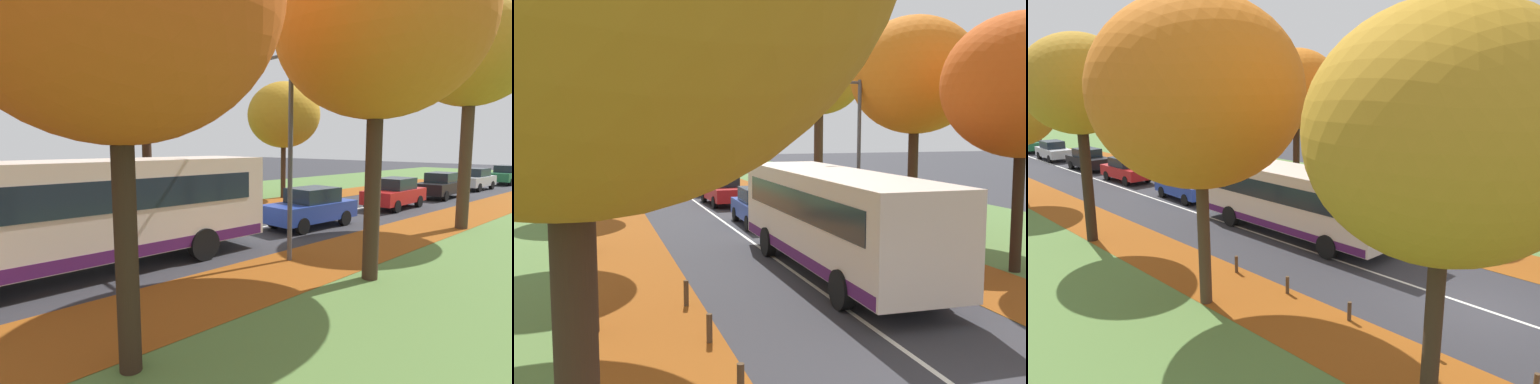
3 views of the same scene
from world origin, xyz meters
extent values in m
plane|color=#2D2D33|center=(0.00, 0.00, 0.00)|extent=(160.00, 160.00, 0.00)
cube|color=#8C4714|center=(-4.60, 14.00, 0.01)|extent=(2.80, 60.00, 0.00)
cube|color=#517538|center=(9.20, 20.00, 0.00)|extent=(12.00, 90.00, 0.01)
cube|color=#8C4714|center=(4.60, 14.00, 0.01)|extent=(2.80, 60.00, 0.00)
cube|color=silver|center=(0.00, 20.00, 0.00)|extent=(0.12, 80.00, 0.01)
cylinder|color=#382619|center=(-5.86, -1.46, 1.99)|extent=(0.36, 0.36, 3.98)
ellipsoid|color=#B27F1E|center=(-5.86, -1.46, 5.96)|extent=(5.28, 5.28, 4.75)
cylinder|color=#422D1E|center=(-5.80, 6.33, 2.10)|extent=(0.38, 0.38, 4.20)
ellipsoid|color=orange|center=(-5.80, 6.33, 6.52)|extent=(6.19, 6.19, 5.57)
cylinder|color=black|center=(-5.79, 14.80, 2.48)|extent=(0.45, 0.45, 4.96)
ellipsoid|color=#B27F1E|center=(-5.79, 14.80, 6.66)|extent=(4.53, 4.53, 4.08)
cylinder|color=black|center=(6.28, 8.15, 1.86)|extent=(0.34, 0.34, 3.72)
ellipsoid|color=#C64C14|center=(6.28, 8.15, 5.47)|extent=(4.65, 4.65, 4.18)
cylinder|color=#382619|center=(6.48, 14.47, 2.19)|extent=(0.39, 0.39, 4.37)
ellipsoid|color=orange|center=(6.48, 14.47, 6.26)|extent=(5.03, 5.03, 4.53)
cylinder|color=#422D1E|center=(5.70, 22.62, 2.61)|extent=(0.47, 0.47, 5.22)
ellipsoid|color=#B27F1E|center=(5.70, 22.62, 6.97)|extent=(4.67, 4.67, 4.20)
cylinder|color=#4C3823|center=(-3.50, -0.16, 0.31)|extent=(0.12, 0.12, 0.62)
cylinder|color=#4C3823|center=(-3.53, 2.42, 0.29)|extent=(0.12, 0.12, 0.59)
cylinder|color=#4C3823|center=(-3.52, 5.00, 0.30)|extent=(0.12, 0.12, 0.60)
cylinder|color=#4C3823|center=(-3.58, 7.58, 0.32)|extent=(0.12, 0.12, 0.63)
cylinder|color=#47474C|center=(4.00, 14.17, 3.00)|extent=(0.14, 0.14, 6.00)
cylinder|color=#47474C|center=(3.20, 14.17, 5.90)|extent=(1.60, 0.10, 0.10)
ellipsoid|color=silver|center=(2.40, 14.17, 5.85)|extent=(0.44, 0.28, 0.20)
cube|color=beige|center=(1.08, 9.48, 1.73)|extent=(2.51, 10.40, 2.50)
cube|color=#19232D|center=(1.07, 4.34, 2.08)|extent=(2.30, 0.10, 1.30)
cube|color=#19232D|center=(1.08, 9.48, 2.13)|extent=(2.55, 9.15, 0.80)
cube|color=#4C1951|center=(1.08, 9.48, 0.66)|extent=(2.53, 10.19, 0.32)
cylinder|color=black|center=(2.26, 6.25, 0.48)|extent=(0.30, 0.96, 0.96)
cylinder|color=black|center=(-0.12, 6.25, 0.48)|extent=(0.30, 0.96, 0.96)
cylinder|color=black|center=(2.27, 12.33, 0.48)|extent=(0.30, 0.96, 0.96)
cylinder|color=black|center=(-0.11, 12.34, 0.48)|extent=(0.30, 0.96, 0.96)
cube|color=#233D9E|center=(1.30, 18.37, 0.67)|extent=(1.85, 4.26, 0.70)
cube|color=#19232D|center=(1.30, 18.52, 1.32)|extent=(1.52, 2.07, 0.60)
cylinder|color=black|center=(2.03, 17.04, 0.32)|extent=(0.24, 0.65, 0.64)
cylinder|color=black|center=(0.47, 17.09, 0.32)|extent=(0.24, 0.65, 0.64)
cylinder|color=black|center=(2.12, 19.64, 0.32)|extent=(0.24, 0.65, 0.64)
cylinder|color=black|center=(0.56, 19.70, 0.32)|extent=(0.24, 0.65, 0.64)
cube|color=#B21919|center=(1.23, 25.42, 0.67)|extent=(1.83, 4.25, 0.70)
cube|color=#19232D|center=(1.23, 25.57, 1.32)|extent=(1.51, 2.06, 0.60)
cylinder|color=black|center=(2.06, 24.14, 0.32)|extent=(0.24, 0.65, 0.64)
cylinder|color=black|center=(0.49, 24.09, 0.32)|extent=(0.24, 0.65, 0.64)
cylinder|color=black|center=(1.97, 26.74, 0.32)|extent=(0.24, 0.65, 0.64)
cylinder|color=black|center=(0.41, 26.69, 0.32)|extent=(0.24, 0.65, 0.64)
cube|color=black|center=(1.17, 31.40, 0.67)|extent=(1.89, 4.27, 0.70)
cube|color=#19232D|center=(1.16, 31.55, 1.32)|extent=(1.54, 2.08, 0.60)
cylinder|color=black|center=(2.01, 30.14, 0.32)|extent=(0.25, 0.65, 0.64)
cylinder|color=black|center=(0.45, 30.06, 0.32)|extent=(0.25, 0.65, 0.64)
cylinder|color=black|center=(1.89, 32.74, 0.32)|extent=(0.25, 0.65, 0.64)
cylinder|color=black|center=(0.33, 32.67, 0.32)|extent=(0.25, 0.65, 0.64)
cube|color=#B7BABF|center=(0.95, 37.98, 0.67)|extent=(1.77, 4.23, 0.70)
cube|color=#19232D|center=(0.95, 38.13, 1.32)|extent=(1.48, 2.04, 0.60)
cylinder|color=black|center=(1.71, 36.67, 0.32)|extent=(0.23, 0.64, 0.64)
cylinder|color=black|center=(0.15, 36.69, 0.32)|extent=(0.23, 0.64, 0.64)
cylinder|color=black|center=(1.76, 39.27, 0.32)|extent=(0.23, 0.64, 0.64)
cylinder|color=black|center=(0.19, 39.30, 0.32)|extent=(0.23, 0.64, 0.64)
cube|color=#1E6038|center=(1.25, 44.46, 0.67)|extent=(1.79, 4.24, 0.70)
cube|color=#19232D|center=(1.25, 44.61, 1.32)|extent=(1.49, 2.05, 0.60)
cylinder|color=black|center=(2.00, 43.15, 0.32)|extent=(0.23, 0.64, 0.64)
cylinder|color=black|center=(2.06, 45.75, 0.32)|extent=(0.23, 0.64, 0.64)
camera|label=1|loc=(11.73, 5.69, 3.40)|focal=28.00mm
camera|label=2|loc=(-5.71, -6.39, 4.33)|focal=42.00mm
camera|label=3|loc=(-14.15, -5.83, 6.96)|focal=35.00mm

